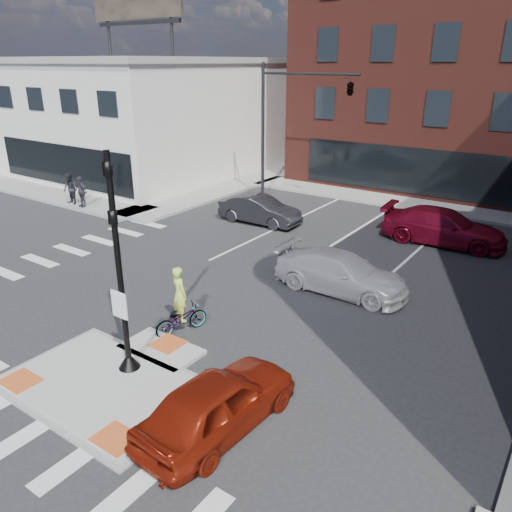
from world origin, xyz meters
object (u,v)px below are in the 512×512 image
Objects in this scene: bg_car_dark at (260,210)px; pedestrian_b at (81,192)px; pedestrian_a at (70,189)px; bg_car_red at (443,227)px; cyclist at (181,311)px; red_sedan at (218,402)px; white_pickup at (341,273)px.

pedestrian_b reaches higher than bg_car_dark.
pedestrian_a is 1.01m from pedestrian_b.
cyclist is (-4.36, -13.20, -0.06)m from bg_car_red.
white_pickup is (-1.01, 8.47, -0.00)m from red_sedan.
cyclist reaches higher than bg_car_red.
pedestrian_b reaches higher than red_sedan.
pedestrian_a is 1.02× the size of pedestrian_b.
pedestrian_b is at bearing 6.43° from pedestrian_a.
red_sedan is 2.43× the size of pedestrian_b.
bg_car_red is 2.50× the size of cyclist.
bg_car_red is (0.60, 16.00, 0.08)m from red_sedan.
bg_car_red is at bearing -89.62° from cyclist.
pedestrian_b is at bearing -7.84° from cyclist.
white_pickup is at bearing -1.48° from pedestrian_b.
bg_car_dark is (-7.23, 5.20, -0.01)m from white_pickup.
pedestrian_a is at bearing 102.78° from bg_car_red.
pedestrian_b reaches higher than bg_car_red.
pedestrian_b is (-14.43, 7.20, 0.28)m from cyclist.
pedestrian_a reaches higher than red_sedan.
white_pickup is at bearing 1.64° from pedestrian_a.
pedestrian_b is at bearing 108.56° from bg_car_dark.
pedestrian_a is at bearing 106.83° from bg_car_dark.
bg_car_dark is 2.48× the size of pedestrian_b.
bg_car_red is at bearing -12.77° from white_pickup.
bg_car_red is (8.83, 2.32, 0.09)m from bg_car_dark.
white_pickup is 2.84× the size of pedestrian_b.
bg_car_red is at bearing 21.29° from pedestrian_b.
white_pickup is 8.91m from bg_car_dark.
bg_car_dark is at bearing 23.84° from pedestrian_b.
red_sedan reaches higher than bg_car_dark.
cyclist is 1.26× the size of pedestrian_b.
bg_car_red is at bearing 23.29° from pedestrian_a.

